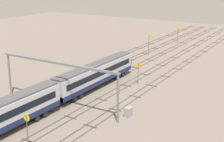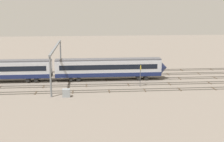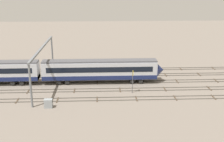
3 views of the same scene
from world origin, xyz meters
TOP-DOWN VIEW (x-y plane):
  - ground_plane at (0.00, 0.00)m, footprint 196.89×196.89m
  - track_near_foreground at (0.00, -9.13)m, footprint 180.89×2.40m
  - track_second_near at (0.00, -4.57)m, footprint 180.89×2.40m
  - track_with_train at (-0.00, 0.00)m, footprint 180.89×2.40m
  - track_second_far at (0.00, 4.57)m, footprint 180.89×2.40m
  - track_far_background at (0.00, 9.13)m, footprint 180.89×2.40m
  - overhead_gantry at (-11.12, -0.20)m, footprint 0.40×24.15m
  - speed_sign_near_foreground at (6.81, -6.23)m, footprint 0.14×1.06m
  - relay_cabinet at (-8.31, -12.27)m, footprint 1.41×0.89m

SIDE VIEW (x-z plane):
  - ground_plane at x=0.00m, z-range 0.00..0.00m
  - track_near_foreground at x=0.00m, z-range -0.01..0.15m
  - track_second_far at x=0.00m, z-range -0.01..0.15m
  - track_far_background at x=0.00m, z-range -0.01..0.15m
  - track_with_train at x=0.00m, z-range -0.01..0.15m
  - track_second_near at x=0.00m, z-range -0.01..0.15m
  - relay_cabinet at x=-8.31m, z-range 0.00..1.54m
  - speed_sign_near_foreground at x=6.81m, z-range 0.81..5.38m
  - overhead_gantry at x=-11.12m, z-range 2.35..10.35m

